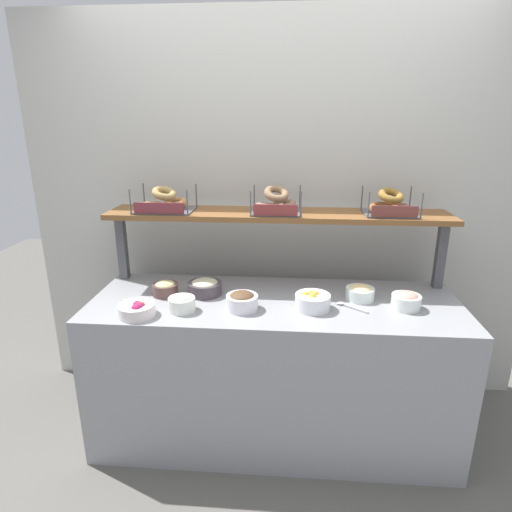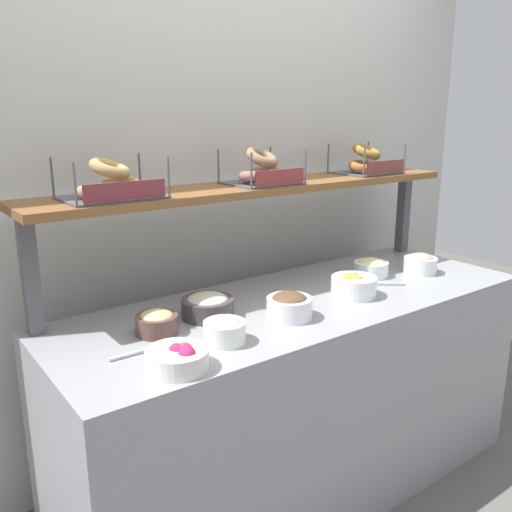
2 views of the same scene
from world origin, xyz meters
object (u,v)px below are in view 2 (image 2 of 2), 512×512
Objects in this scene: bowl_egg_salad at (371,267)px; bowl_beet_salad at (179,358)px; serving_spoon_near_plate at (377,283)px; bagel_basket_poppy at (262,172)px; bowl_lox_spread at (420,263)px; bowl_tuna_salad at (208,305)px; bowl_chocolate_spread at (289,305)px; bowl_scallion_spread at (225,330)px; bagel_basket_everything at (111,185)px; bowl_hummus at (157,322)px; serving_spoon_by_edge at (146,349)px; bagel_basket_cinnamon_raisin at (366,163)px; bowl_fruit_salad at (353,286)px.

bowl_egg_salad reaches higher than bowl_beet_salad.
serving_spoon_near_plate is 0.68m from bagel_basket_poppy.
bowl_beet_salad is 1.23× the size of bowl_lox_spread.
bowl_chocolate_spread is at bearing -38.53° from bowl_tuna_salad.
bowl_scallion_spread is 0.89× the size of bowl_egg_salad.
bagel_basket_poppy is at bearing 42.07° from bowl_scallion_spread.
bowl_hummus is at bearing -79.58° from bagel_basket_everything.
bowl_hummus is 0.43× the size of bagel_basket_everything.
bagel_basket_poppy reaches higher than serving_spoon_by_edge.
bowl_beet_salad is 0.56× the size of bagel_basket_everything.
bowl_egg_salad is at bearing -22.48° from bagel_basket_poppy.
serving_spoon_near_plate is (1.06, 0.19, -0.03)m from bowl_beet_salad.
serving_spoon_near_plate is 0.61m from bagel_basket_cinnamon_raisin.
bagel_basket_cinnamon_raisin is (1.32, 0.34, 0.47)m from serving_spoon_by_edge.
bowl_tuna_salad is 1.27× the size of serving_spoon_near_plate.
bagel_basket_cinnamon_raisin is (1.09, 0.43, 0.43)m from bowl_scallion_spread.
bowl_hummus is 0.15m from serving_spoon_by_edge.
serving_spoon_by_edge is at bearing 159.76° from bowl_scallion_spread.
bagel_basket_poppy is at bearing -178.88° from bagel_basket_cinnamon_raisin.
bowl_tuna_salad is 0.58× the size of bagel_basket_everything.
bowl_hummus is (-1.07, -0.03, -0.00)m from bowl_egg_salad.
bowl_fruit_salad is at bearing -21.80° from bagel_basket_everything.
serving_spoon_by_edge is (-1.08, -0.03, 0.00)m from serving_spoon_near_plate.
bowl_lox_spread is (1.07, -0.11, 0.00)m from bowl_tuna_salad.
serving_spoon_near_plate is (0.78, -0.11, -0.04)m from bowl_tuna_salad.
bowl_chocolate_spread is 0.50× the size of bagel_basket_everything.
bowl_fruit_salad is 0.89m from bowl_beet_salad.
serving_spoon_by_edge is 0.55× the size of bagel_basket_everything.
bowl_lox_spread is (0.84, 0.08, -0.00)m from bowl_chocolate_spread.
bagel_basket_cinnamon_raisin is at bearing 10.66° from bowl_hummus.
bowl_fruit_salad is 1.28× the size of bowl_hummus.
bowl_chocolate_spread is 0.58× the size of bagel_basket_poppy.
bowl_hummus is 1.33m from bagel_basket_cinnamon_raisin.
bowl_lox_spread is 0.99× the size of serving_spoon_near_plate.
bowl_lox_spread is at bearing -23.25° from bagel_basket_poppy.
bowl_egg_salad is 0.14m from serving_spoon_near_plate.
serving_spoon_by_edge is at bearing -155.67° from bowl_tuna_salad.
bowl_chocolate_spread reaches higher than serving_spoon_near_plate.
bowl_scallion_spread is at bearing -158.60° from bagel_basket_cinnamon_raisin.
serving_spoon_by_edge is at bearing -130.09° from bowl_hummus.
bagel_basket_cinnamon_raisin reaches higher than bagel_basket_everything.
bowl_tuna_salad is 0.78m from serving_spoon_near_plate.
bagel_basket_everything reaches higher than bowl_tuna_salad.
serving_spoon_near_plate is 0.46× the size of bagel_basket_everything.
bowl_scallion_spread is 0.72× the size of bowl_tuna_salad.
bowl_tuna_salad is 0.41m from bowl_beet_salad.
bowl_beet_salad is at bearing -133.10° from bowl_tuna_salad.
bagel_basket_poppy is (0.38, 0.19, 0.44)m from bowl_tuna_salad.
serving_spoon_near_plate is 0.82× the size of serving_spoon_by_edge.
bowl_lox_spread is 0.87m from bagel_basket_poppy.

